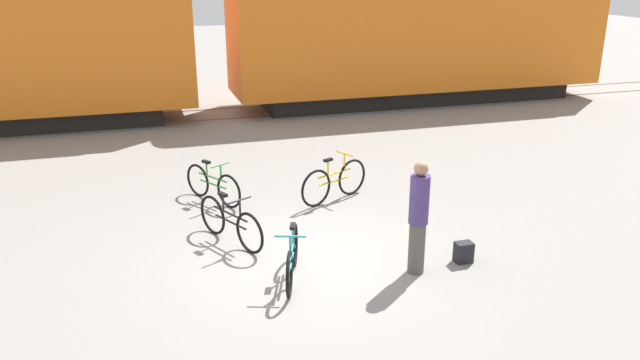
% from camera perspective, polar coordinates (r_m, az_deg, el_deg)
% --- Properties ---
extents(ground_plane, '(80.00, 80.00, 0.00)m').
position_cam_1_polar(ground_plane, '(10.26, -1.43, -7.27)').
color(ground_plane, gray).
extents(freight_train, '(26.63, 2.84, 5.45)m').
position_cam_1_polar(freight_train, '(19.77, -10.00, 14.10)').
color(freight_train, black).
rests_on(freight_train, ground_plane).
extents(rail_near, '(38.63, 0.07, 0.01)m').
position_cam_1_polar(rail_near, '(19.53, -9.24, 5.51)').
color(rail_near, '#4C4238').
rests_on(rail_near, ground_plane).
extents(rail_far, '(38.63, 0.07, 0.01)m').
position_cam_1_polar(rail_far, '(20.92, -9.79, 6.40)').
color(rail_far, '#4C4238').
rests_on(rail_far, ground_plane).
extents(bicycle_green, '(0.92, 1.45, 0.86)m').
position_cam_1_polar(bicycle_green, '(12.68, -9.76, -0.43)').
color(bicycle_green, black).
rests_on(bicycle_green, ground_plane).
extents(bicycle_black, '(0.85, 1.62, 0.89)m').
position_cam_1_polar(bicycle_black, '(10.78, -8.18, -3.88)').
color(bicycle_black, black).
rests_on(bicycle_black, ground_plane).
extents(bicycle_teal, '(0.61, 1.60, 0.86)m').
position_cam_1_polar(bicycle_teal, '(9.49, -2.56, -7.12)').
color(bicycle_teal, black).
rests_on(bicycle_teal, ground_plane).
extents(bicycle_yellow, '(1.61, 0.81, 0.95)m').
position_cam_1_polar(bicycle_yellow, '(12.57, 1.33, -0.15)').
color(bicycle_yellow, black).
rests_on(bicycle_yellow, ground_plane).
extents(person_in_purple, '(0.30, 0.30, 1.81)m').
position_cam_1_polar(person_in_purple, '(9.60, 8.98, -3.37)').
color(person_in_purple, '#514C47').
rests_on(person_in_purple, ground_plane).
extents(backpack, '(0.28, 0.20, 0.34)m').
position_cam_1_polar(backpack, '(10.37, 12.99, -6.45)').
color(backpack, black).
rests_on(backpack, ground_plane).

